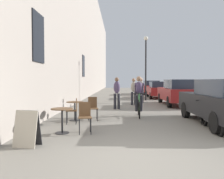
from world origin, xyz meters
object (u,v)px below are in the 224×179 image
at_px(cafe_table_mid, 75,107).
at_px(parked_car_nearest, 224,101).
at_px(cafe_chair_near_toward_street, 85,115).
at_px(pedestrian_mid, 134,90).
at_px(parked_car_third, 158,89).
at_px(cafe_chair_mid_toward_street, 93,107).
at_px(pedestrian_far, 141,89).
at_px(street_lamp, 146,60).
at_px(parked_car_second, 178,92).
at_px(pedestrian_near, 117,91).
at_px(cyclist_on_bicycle, 139,97).
at_px(parked_motorcycle, 211,117).
at_px(cafe_table_near, 62,115).
at_px(cafe_chair_mid_toward_wall, 74,109).
at_px(sandwich_board_sign, 27,128).
at_px(parked_car_fourth, 151,87).

relative_size(cafe_table_mid, parked_car_nearest, 0.16).
bearing_deg(cafe_chair_near_toward_street, parked_car_nearest, 15.31).
xyz_separation_m(pedestrian_mid, parked_car_nearest, (2.63, -6.36, -0.13)).
distance_m(pedestrian_mid, parked_car_third, 6.20).
bearing_deg(cafe_chair_mid_toward_street, pedestrian_far, 69.88).
bearing_deg(street_lamp, parked_car_second, -64.22).
relative_size(street_lamp, parked_car_nearest, 1.12).
bearing_deg(pedestrian_far, pedestrian_near, -114.94).
bearing_deg(pedestrian_near, parked_car_second, 27.94).
bearing_deg(parked_car_nearest, cafe_table_mid, 171.92).
bearing_deg(pedestrian_far, street_lamp, 73.36).
relative_size(cafe_chair_near_toward_street, parked_car_nearest, 0.20).
relative_size(cyclist_on_bicycle, pedestrian_mid, 1.05).
bearing_deg(pedestrian_far, pedestrian_mid, -112.70).
height_order(parked_car_second, parked_motorcycle, parked_car_second).
bearing_deg(parked_car_nearest, cafe_table_near, -165.75).
xyz_separation_m(cafe_table_mid, cafe_chair_mid_toward_wall, (0.08, -0.61, -0.00)).
relative_size(cafe_table_near, sandwich_board_sign, 0.86).
distance_m(cafe_table_near, pedestrian_far, 9.73).
xyz_separation_m(cafe_chair_mid_toward_street, pedestrian_far, (2.57, 7.02, 0.45)).
bearing_deg(cafe_chair_mid_toward_wall, pedestrian_mid, 67.69).
bearing_deg(cafe_table_near, parked_car_second, 54.81).
bearing_deg(cafe_table_mid, street_lamp, 66.93).
bearing_deg(pedestrian_far, parked_car_third, 65.27).
distance_m(cafe_table_near, sandwich_board_sign, 1.40).
xyz_separation_m(cafe_chair_near_toward_street, cafe_chair_mid_toward_street, (0.00, 2.08, 0.00)).
xyz_separation_m(cafe_table_near, parked_motorcycle, (4.48, 0.53, -0.12)).
xyz_separation_m(cafe_table_near, pedestrian_far, (3.22, 9.17, 0.44)).
bearing_deg(cafe_table_mid, pedestrian_mid, 64.91).
relative_size(cyclist_on_bicycle, parked_car_fourth, 0.40).
xyz_separation_m(cafe_chair_near_toward_street, parked_car_fourth, (4.63, 18.68, 0.27)).
distance_m(cafe_chair_mid_toward_street, street_lamp, 9.68).
bearing_deg(cafe_chair_mid_toward_street, cafe_table_near, -106.80).
bearing_deg(cafe_table_near, cyclist_on_bicycle, 52.07).
relative_size(cafe_table_mid, parked_car_fourth, 0.17).
bearing_deg(parked_car_second, cafe_chair_mid_toward_street, -130.83).
height_order(cafe_chair_near_toward_street, cafe_chair_mid_toward_wall, same).
xyz_separation_m(pedestrian_near, parked_motorcycle, (2.92, -5.06, -0.55)).
relative_size(cafe_chair_near_toward_street, pedestrian_mid, 0.53).
distance_m(cafe_table_near, street_lamp, 11.86).
relative_size(pedestrian_near, pedestrian_far, 0.99).
bearing_deg(cyclist_on_bicycle, parked_car_second, 56.94).
bearing_deg(pedestrian_near, parked_car_third, 65.17).
height_order(pedestrian_far, street_lamp, street_lamp).
relative_size(sandwich_board_sign, parked_car_fourth, 0.19).
bearing_deg(cyclist_on_bicycle, cafe_chair_mid_toward_wall, -144.50).
relative_size(pedestrian_mid, parked_motorcycle, 0.78).
relative_size(cafe_chair_near_toward_street, parked_car_third, 0.22).
bearing_deg(cafe_table_mid, cafe_chair_near_toward_street, -71.35).
bearing_deg(sandwich_board_sign, cafe_table_near, 69.60).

